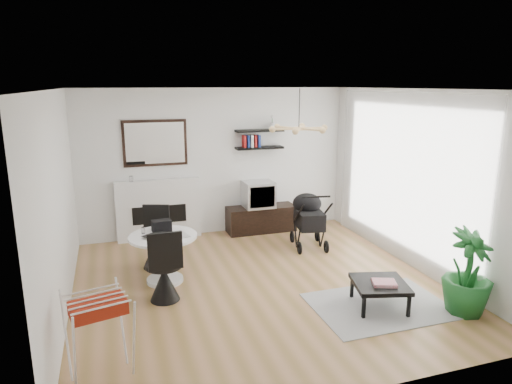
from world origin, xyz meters
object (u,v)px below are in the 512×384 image
object	(u,v)px
crt_tv	(258,194)
dining_table	(164,251)
stroller	(308,222)
fireplace	(158,202)
tv_console	(261,219)
potted_plant	(468,272)
coffee_table	(380,285)
drying_rack	(100,336)

from	to	relation	value
crt_tv	dining_table	xyz separation A→B (m)	(-1.99, -1.76, -0.27)
dining_table	stroller	size ratio (longest dim) A/B	0.93
fireplace	dining_table	distance (m)	1.94
fireplace	stroller	xyz separation A→B (m)	(2.42, -1.19, -0.25)
tv_console	potted_plant	world-z (taller)	potted_plant
fireplace	tv_console	bearing A→B (deg)	-4.88
fireplace	potted_plant	distance (m)	5.16
crt_tv	coffee_table	bearing A→B (deg)	-81.69
stroller	dining_table	bearing A→B (deg)	-153.93
stroller	potted_plant	xyz separation A→B (m)	(0.86, -2.79, 0.09)
potted_plant	dining_table	bearing A→B (deg)	148.93
drying_rack	coffee_table	bearing A→B (deg)	-6.77
tv_console	stroller	xyz separation A→B (m)	(0.52, -1.03, 0.19)
dining_table	coffee_table	bearing A→B (deg)	-33.10
tv_console	coffee_table	size ratio (longest dim) A/B	1.66
fireplace	stroller	world-z (taller)	fireplace
tv_console	coffee_table	distance (m)	3.41
crt_tv	coffee_table	xyz separation A→B (m)	(0.49, -3.38, -0.43)
fireplace	tv_console	world-z (taller)	fireplace
drying_rack	stroller	world-z (taller)	stroller
dining_table	drying_rack	bearing A→B (deg)	-112.54
coffee_table	tv_console	bearing A→B (deg)	97.38
tv_console	potted_plant	size ratio (longest dim) A/B	1.23
dining_table	drying_rack	size ratio (longest dim) A/B	1.12
crt_tv	drying_rack	size ratio (longest dim) A/B	0.66
dining_table	crt_tv	bearing A→B (deg)	41.38
dining_table	potted_plant	world-z (taller)	potted_plant
coffee_table	stroller	bearing A→B (deg)	88.02
drying_rack	stroller	distance (m)	4.39
dining_table	drying_rack	world-z (taller)	drying_rack
fireplace	potted_plant	bearing A→B (deg)	-50.57
fireplace	crt_tv	bearing A→B (deg)	-5.12
drying_rack	stroller	size ratio (longest dim) A/B	0.83
drying_rack	dining_table	bearing A→B (deg)	53.61
dining_table	coffee_table	world-z (taller)	dining_table
tv_console	drying_rack	xyz separation A→B (m)	(-2.89, -3.79, 0.20)
crt_tv	dining_table	bearing A→B (deg)	-138.62
crt_tv	drying_rack	bearing A→B (deg)	-126.82
fireplace	coffee_table	distance (m)	4.26
fireplace	dining_table	size ratio (longest dim) A/B	2.26
crt_tv	stroller	bearing A→B (deg)	-60.73
drying_rack	potted_plant	distance (m)	4.27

